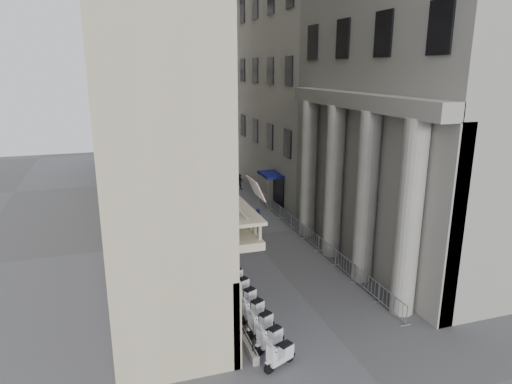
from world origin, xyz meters
TOP-DOWN VIEW (x-y plane):
  - far_building at (0.00, 48.00)m, footprint 22.00×10.00m
  - iron_fence at (-4.30, 18.00)m, footprint 0.30×28.00m
  - blue_awning at (4.15, 26.00)m, footprint 1.60×3.00m
  - flag at (-4.00, 5.00)m, footprint 1.00×1.40m
  - scooter_0 at (-3.36, 3.63)m, footprint 1.51×1.08m
  - scooter_1 at (-3.36, 4.93)m, footprint 1.51×1.08m
  - scooter_2 at (-3.36, 6.23)m, footprint 1.51×1.08m
  - scooter_3 at (-3.36, 7.53)m, footprint 1.51×1.08m
  - scooter_4 at (-3.36, 8.83)m, footprint 1.51×1.08m
  - scooter_5 at (-3.36, 10.13)m, footprint 1.51×1.08m
  - scooter_6 at (-3.36, 11.43)m, footprint 1.51×1.08m
  - scooter_7 at (-3.36, 12.73)m, footprint 1.51×1.08m
  - scooter_8 at (-3.36, 14.02)m, footprint 1.51×1.08m
  - scooter_9 at (-3.36, 15.32)m, footprint 1.51×1.08m
  - scooter_10 at (-3.36, 16.62)m, footprint 1.51×1.08m
  - scooter_11 at (-3.36, 17.92)m, footprint 1.51×1.08m
  - scooter_12 at (-3.36, 19.22)m, footprint 1.51×1.08m
  - barrier_0 at (3.67, 5.94)m, footprint 0.60×2.40m
  - barrier_1 at (3.67, 8.44)m, footprint 0.60×2.40m
  - barrier_2 at (3.67, 10.94)m, footprint 0.60×2.40m
  - barrier_3 at (3.67, 13.44)m, footprint 0.60×2.40m
  - barrier_4 at (3.67, 15.94)m, footprint 0.60×2.40m
  - barrier_5 at (3.67, 18.44)m, footprint 0.60×2.40m
  - barrier_6 at (3.67, 20.94)m, footprint 0.60×2.40m
  - barrier_7 at (3.67, 23.44)m, footprint 0.60×2.40m
  - barrier_8 at (3.67, 25.94)m, footprint 0.60×2.40m
  - security_tent at (-1.86, 27.33)m, footprint 3.95×3.95m
  - street_lamp at (-3.85, 19.17)m, footprint 2.82×0.50m
  - info_kiosk at (-3.84, 21.99)m, footprint 0.26×0.78m
  - pedestrian_a at (1.10, 20.41)m, footprint 0.63×0.45m
  - pedestrian_b at (3.00, 32.43)m, footprint 0.97×0.91m
  - pedestrian_c at (0.90, 26.22)m, footprint 1.06×0.97m

SIDE VIEW (x-z plane):
  - iron_fence at x=-4.30m, z-range -0.70..0.70m
  - blue_awning at x=4.15m, z-range -1.50..1.50m
  - flag at x=-4.00m, z-range -4.10..4.10m
  - scooter_0 at x=-3.36m, z-range -0.75..0.75m
  - scooter_1 at x=-3.36m, z-range -0.75..0.75m
  - scooter_2 at x=-3.36m, z-range -0.75..0.75m
  - scooter_3 at x=-3.36m, z-range -0.75..0.75m
  - scooter_4 at x=-3.36m, z-range -0.75..0.75m
  - scooter_5 at x=-3.36m, z-range -0.75..0.75m
  - scooter_6 at x=-3.36m, z-range -0.75..0.75m
  - scooter_7 at x=-3.36m, z-range -0.75..0.75m
  - scooter_8 at x=-3.36m, z-range -0.75..0.75m
  - scooter_9 at x=-3.36m, z-range -0.75..0.75m
  - scooter_10 at x=-3.36m, z-range -0.75..0.75m
  - scooter_11 at x=-3.36m, z-range -0.75..0.75m
  - scooter_12 at x=-3.36m, z-range -0.75..0.75m
  - barrier_0 at x=3.67m, z-range -0.55..0.55m
  - barrier_1 at x=3.67m, z-range -0.55..0.55m
  - barrier_2 at x=3.67m, z-range -0.55..0.55m
  - barrier_3 at x=3.67m, z-range -0.55..0.55m
  - barrier_4 at x=3.67m, z-range -0.55..0.55m
  - barrier_5 at x=3.67m, z-range -0.55..0.55m
  - barrier_6 at x=3.67m, z-range -0.55..0.55m
  - barrier_7 at x=3.67m, z-range -0.55..0.55m
  - barrier_8 at x=3.67m, z-range -0.55..0.55m
  - pedestrian_b at x=3.00m, z-range 0.00..1.58m
  - pedestrian_a at x=1.10m, z-range 0.00..1.63m
  - info_kiosk at x=-3.84m, z-range 0.01..1.65m
  - pedestrian_c at x=0.90m, z-range 0.00..1.83m
  - security_tent at x=-1.86m, z-range 1.08..4.29m
  - street_lamp at x=-3.85m, z-range 0.86..9.54m
  - far_building at x=0.00m, z-range 0.00..30.00m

